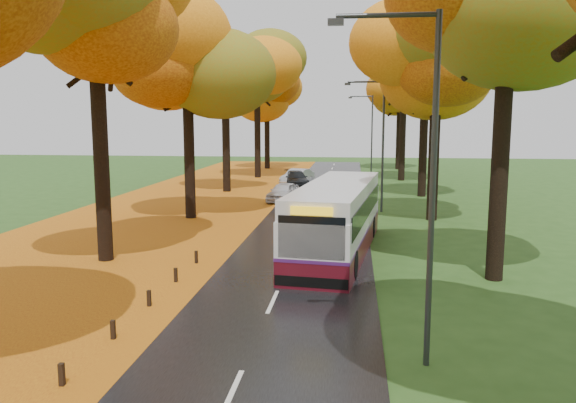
% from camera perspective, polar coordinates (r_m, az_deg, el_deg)
% --- Properties ---
extents(road, '(6.50, 90.00, 0.04)m').
position_cam_1_polar(road, '(30.33, 1.95, -2.40)').
color(road, black).
rests_on(road, ground).
extents(centre_line, '(0.12, 90.00, 0.01)m').
position_cam_1_polar(centre_line, '(30.32, 1.95, -2.35)').
color(centre_line, silver).
rests_on(centre_line, road).
extents(leaf_verge, '(12.00, 90.00, 0.02)m').
position_cam_1_polar(leaf_verge, '(32.32, -14.17, -1.99)').
color(leaf_verge, maroon).
rests_on(leaf_verge, ground).
extents(leaf_drift, '(0.90, 90.00, 0.01)m').
position_cam_1_polar(leaf_drift, '(30.72, -3.73, -2.23)').
color(leaf_drift, orange).
rests_on(leaf_drift, road).
extents(trees_left, '(9.20, 74.00, 13.88)m').
position_cam_1_polar(trees_left, '(33.40, -10.46, 14.86)').
color(trees_left, black).
rests_on(trees_left, ground).
extents(trees_right, '(9.30, 74.20, 13.96)m').
position_cam_1_polar(trees_right, '(32.21, 15.67, 15.21)').
color(trees_right, black).
rests_on(trees_right, ground).
extents(streetlamp_near, '(2.45, 0.18, 8.00)m').
position_cam_1_polar(streetlamp_near, '(12.82, 13.45, 3.80)').
color(streetlamp_near, '#333538').
rests_on(streetlamp_near, ground).
extents(streetlamp_mid, '(2.45, 0.18, 8.00)m').
position_cam_1_polar(streetlamp_mid, '(34.74, 9.23, 6.67)').
color(streetlamp_mid, '#333538').
rests_on(streetlamp_mid, ground).
extents(streetlamp_far, '(2.45, 0.18, 8.00)m').
position_cam_1_polar(streetlamp_far, '(56.72, 8.27, 7.31)').
color(streetlamp_far, '#333538').
rests_on(streetlamp_far, ground).
extents(bus, '(3.92, 11.49, 2.96)m').
position_cam_1_polar(bus, '(23.87, 5.00, -1.53)').
color(bus, '#4A0B15').
rests_on(bus, road).
extents(car_white, '(2.27, 4.07, 1.31)m').
position_cam_1_polar(car_white, '(38.74, -0.48, 0.97)').
color(car_white, silver).
rests_on(car_white, road).
extents(car_silver, '(2.78, 4.50, 1.40)m').
position_cam_1_polar(car_silver, '(48.31, 0.96, 2.50)').
color(car_silver, '#A4A7AC').
rests_on(car_silver, road).
extents(car_dark, '(2.76, 4.81, 1.31)m').
position_cam_1_polar(car_dark, '(47.25, 0.83, 2.31)').
color(car_dark, black).
rests_on(car_dark, road).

